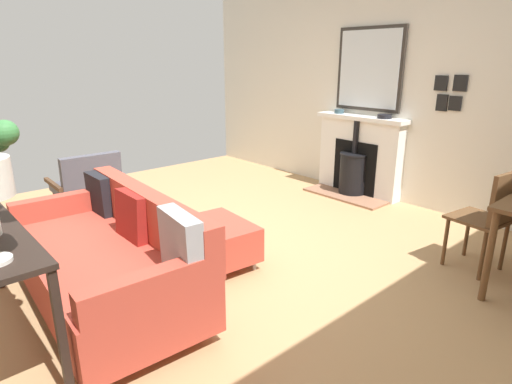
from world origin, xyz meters
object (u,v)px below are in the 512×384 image
Objects in this scene: armchair_accent at (88,183)px; mantel_bowl_far at (384,116)px; mantel_bowl_near at (339,111)px; sofa at (110,258)px; fireplace at (357,161)px; ottoman at (216,240)px; dining_chair_near_fireplace at (490,214)px.

mantel_bowl_far is at bearing 151.12° from armchair_accent.
mantel_bowl_near reaches higher than sofa.
mantel_bowl_far is at bearing 92.16° from fireplace.
armchair_accent is at bearing -18.10° from mantel_bowl_near.
armchair_accent is (2.95, -1.31, -0.01)m from fireplace.
mantel_bowl_far is 0.24× the size of ottoman.
ottoman is 0.91× the size of armchair_accent.
dining_chair_near_fireplace is at bearing 63.24° from fireplace.
mantel_bowl_near reaches higher than fireplace.
sofa is at bearing -1.75° from ottoman.
sofa is 2.65× the size of ottoman.
mantel_bowl_far is at bearing 90.00° from mantel_bowl_near.
mantel_bowl_near is 3.17m from armchair_accent.
sofa is (3.46, 0.06, -0.69)m from mantel_bowl_far.
dining_chair_near_fireplace reaches higher than ottoman.
fireplace is at bearing 156.05° from armchair_accent.
mantel_bowl_near is 0.16× the size of armchair_accent.
mantel_bowl_near is 0.07× the size of sofa.
dining_chair_near_fireplace is (1.00, 1.63, -0.53)m from mantel_bowl_far.
dining_chair_near_fireplace is at bearing 147.51° from sofa.
armchair_accent is at bearing -23.95° from fireplace.
fireplace is at bearing -170.79° from ottoman.
mantel_bowl_far is 1.99m from dining_chair_near_fireplace.
ottoman is (2.57, 0.09, -0.80)m from mantel_bowl_far.
mantel_bowl_far is (0.00, 0.67, -0.00)m from mantel_bowl_near.
mantel_bowl_near is 3.61m from sofa.
mantel_bowl_far reaches higher than fireplace.
sofa is 0.90m from ottoman.
mantel_bowl_near is 0.67m from mantel_bowl_far.
armchair_accent is 0.89× the size of dining_chair_near_fireplace.
mantel_bowl_near reaches higher than dining_chair_near_fireplace.
armchair_accent is at bearing -59.01° from dining_chair_near_fireplace.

